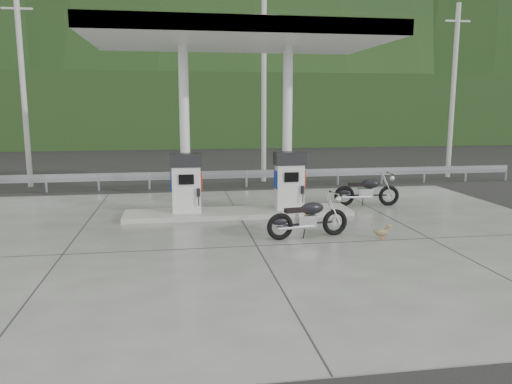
{
  "coord_description": "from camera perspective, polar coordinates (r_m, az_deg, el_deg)",
  "views": [
    {
      "loc": [
        -1.85,
        -12.54,
        3.37
      ],
      "look_at": [
        0.3,
        1.0,
        1.0
      ],
      "focal_mm": 35.0,
      "sensor_mm": 36.0,
      "label": 1
    }
  ],
  "objects": [
    {
      "name": "tree_band",
      "position": [
        42.58,
        -6.62,
        9.24
      ],
      "size": [
        80.0,
        6.0,
        6.0
      ],
      "primitive_type": "cube",
      "color": "black",
      "rests_on": "ground"
    },
    {
      "name": "gas_pump_left",
      "position": [
        15.22,
        -7.98,
        1.02
      ],
      "size": [
        0.95,
        0.55,
        1.8
      ],
      "primitive_type": null,
      "color": "silver",
      "rests_on": "pump_island"
    },
    {
      "name": "utility_pole_b",
      "position": [
        22.38,
        0.9,
        11.42
      ],
      "size": [
        0.22,
        0.22,
        8.0
      ],
      "primitive_type": "cylinder",
      "color": "#999994",
      "rests_on": "ground"
    },
    {
      "name": "guardrail",
      "position": [
        20.79,
        -3.85,
        2.43
      ],
      "size": [
        26.0,
        0.16,
        1.42
      ],
      "primitive_type": null,
      "color": "gray",
      "rests_on": "ground"
    },
    {
      "name": "motorcycle_left",
      "position": [
        12.9,
        5.97,
        -3.04
      ],
      "size": [
        2.16,
        0.98,
        0.99
      ],
      "primitive_type": null,
      "rotation": [
        0.0,
        0.0,
        0.16
      ],
      "color": "black",
      "rests_on": "forecourt_apron"
    },
    {
      "name": "canopy_column_right",
      "position": [
        15.84,
        3.6,
        7.25
      ],
      "size": [
        0.3,
        0.3,
        5.0
      ],
      "primitive_type": "cylinder",
      "color": "silver",
      "rests_on": "pump_island"
    },
    {
      "name": "gas_pump_right",
      "position": [
        15.6,
        3.86,
        1.31
      ],
      "size": [
        0.95,
        0.55,
        1.8
      ],
      "primitive_type": null,
      "color": "silver",
      "rests_on": "pump_island"
    },
    {
      "name": "utility_pole_c",
      "position": [
        25.52,
        21.6,
        10.55
      ],
      "size": [
        0.22,
        0.22,
        8.0
      ],
      "primitive_type": "cylinder",
      "color": "#999994",
      "rests_on": "ground"
    },
    {
      "name": "forested_hills",
      "position": [
        72.64,
        -7.61,
        7.06
      ],
      "size": [
        100.0,
        40.0,
        140.0
      ],
      "primitive_type": null,
      "color": "black",
      "rests_on": "ground"
    },
    {
      "name": "ground",
      "position": [
        13.12,
        -0.61,
        -5.08
      ],
      "size": [
        160.0,
        160.0,
        0.0
      ],
      "primitive_type": "plane",
      "color": "black",
      "rests_on": "ground"
    },
    {
      "name": "road",
      "position": [
        24.34,
        -4.58,
        1.82
      ],
      "size": [
        60.0,
        7.0,
        0.01
      ],
      "primitive_type": "cube",
      "color": "black",
      "rests_on": "ground"
    },
    {
      "name": "pump_island",
      "position": [
        15.5,
        -1.97,
        -2.39
      ],
      "size": [
        7.0,
        1.4,
        0.15
      ],
      "primitive_type": "cube",
      "color": "#99978E",
      "rests_on": "forecourt_apron"
    },
    {
      "name": "utility_pole_a",
      "position": [
        22.89,
        -25.05,
        10.48
      ],
      "size": [
        0.22,
        0.22,
        8.0
      ],
      "primitive_type": "cylinder",
      "color": "#999994",
      "rests_on": "ground"
    },
    {
      "name": "duck",
      "position": [
        13.16,
        14.18,
        -4.54
      ],
      "size": [
        0.44,
        0.15,
        0.31
      ],
      "primitive_type": null,
      "rotation": [
        0.0,
        0.0,
        0.07
      ],
      "color": "brown",
      "rests_on": "forecourt_apron"
    },
    {
      "name": "motorcycle_right",
      "position": [
        17.33,
        12.55,
        0.07
      ],
      "size": [
        2.14,
        0.9,
        0.98
      ],
      "primitive_type": null,
      "rotation": [
        0.0,
        0.0,
        -0.12
      ],
      "color": "black",
      "rests_on": "forecourt_apron"
    },
    {
      "name": "canopy_column_left",
      "position": [
        15.46,
        -8.15,
        7.11
      ],
      "size": [
        0.3,
        0.3,
        5.0
      ],
      "primitive_type": "cylinder",
      "color": "silver",
      "rests_on": "pump_island"
    },
    {
      "name": "forecourt_apron",
      "position": [
        13.11,
        -0.61,
        -5.04
      ],
      "size": [
        18.0,
        14.0,
        0.02
      ],
      "primitive_type": "cube",
      "color": "#61615D",
      "rests_on": "ground"
    },
    {
      "name": "canopy_roof",
      "position": [
        15.28,
        -2.09,
        17.32
      ],
      "size": [
        8.5,
        5.0,
        0.4
      ],
      "primitive_type": "cube",
      "color": "white",
      "rests_on": "canopy_column_left"
    }
  ]
}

